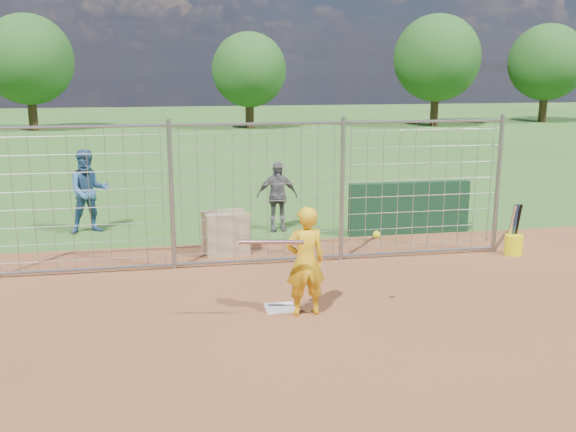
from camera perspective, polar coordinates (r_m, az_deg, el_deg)
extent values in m
plane|color=#2D591E|center=(9.64, -0.91, -7.81)|extent=(100.00, 100.00, 0.00)
plane|color=brown|center=(6.97, 3.29, -16.45)|extent=(18.00, 18.00, 0.00)
cube|color=silver|center=(9.46, -0.71, -8.18)|extent=(0.43, 0.43, 0.02)
cube|color=#11381E|center=(13.71, 10.72, 0.69)|extent=(2.60, 0.20, 1.10)
imported|color=gold|center=(8.99, 1.55, -4.07)|extent=(0.61, 0.44, 1.58)
imported|color=#29517D|center=(14.13, -17.28, 2.10)|extent=(1.00, 0.87, 1.78)
imported|color=#535457|center=(13.71, -0.98, 1.79)|extent=(0.89, 0.38, 1.51)
cube|color=tan|center=(12.11, -5.59, -1.51)|extent=(0.88, 0.68, 0.80)
cylinder|color=silver|center=(8.51, -1.48, -2.33)|extent=(0.86, 0.21, 0.06)
sphere|color=#CCDF17|center=(8.96, 7.88, -1.64)|extent=(0.10, 0.10, 0.10)
cylinder|color=#F7EA0D|center=(12.75, 19.42, -2.44)|extent=(0.34, 0.34, 0.38)
cylinder|color=silver|center=(12.68, 19.23, -0.82)|extent=(0.07, 0.27, 0.84)
cylinder|color=navy|center=(12.72, 19.51, -0.81)|extent=(0.06, 0.16, 0.85)
cylinder|color=black|center=(12.74, 19.70, -0.80)|extent=(0.06, 0.22, 0.84)
cylinder|color=gray|center=(11.10, -10.31, 1.76)|extent=(0.08, 0.08, 2.60)
cylinder|color=gray|center=(11.49, 4.83, 2.31)|extent=(0.08, 0.08, 2.60)
cylinder|color=gray|center=(12.60, 18.14, 2.65)|extent=(0.08, 0.08, 2.60)
cylinder|color=gray|center=(11.03, -2.68, 8.19)|extent=(9.00, 0.05, 0.05)
cylinder|color=gray|center=(11.49, -2.55, -3.93)|extent=(9.00, 0.05, 0.05)
cube|color=gray|center=(11.20, -2.61, 1.80)|extent=(9.00, 0.02, 2.50)
cylinder|color=#3F2B19|center=(38.69, -21.79, 8.94)|extent=(0.50, 0.50, 2.52)
sphere|color=#26561E|center=(38.64, -22.12, 12.77)|extent=(4.90, 4.90, 4.90)
cylinder|color=#3F2B19|center=(37.23, -3.44, 9.43)|extent=(0.50, 0.50, 2.16)
sphere|color=#26561E|center=(37.16, -3.48, 12.85)|extent=(4.20, 4.20, 4.20)
cylinder|color=#3F2B19|center=(39.60, 12.90, 9.66)|extent=(0.50, 0.50, 2.59)
sphere|color=#26561E|center=(39.54, 13.10, 13.52)|extent=(5.04, 5.04, 5.04)
cylinder|color=#3F2B19|center=(44.62, 21.75, 9.33)|extent=(0.50, 0.50, 2.45)
sphere|color=#26561E|center=(44.56, 22.03, 12.55)|extent=(4.76, 4.76, 4.76)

